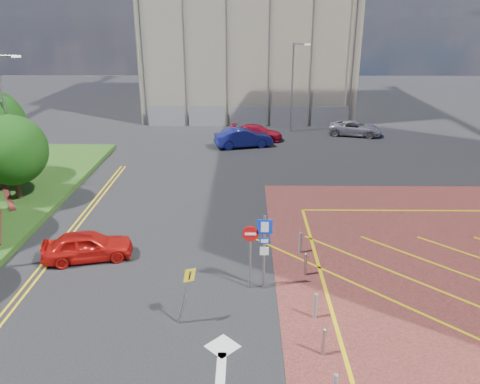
{
  "coord_description": "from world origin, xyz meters",
  "views": [
    {
      "loc": [
        -0.27,
        -15.36,
        10.45
      ],
      "look_at": [
        -0.49,
        3.73,
        3.12
      ],
      "focal_mm": 35.0,
      "sensor_mm": 36.0,
      "label": 1
    }
  ],
  "objects_px": {
    "car_silver_back": "(355,128)",
    "warning_sign": "(186,289)",
    "car_red_left": "(88,246)",
    "tree_c": "(11,150)",
    "car_red_back": "(257,133)",
    "lamp_back": "(293,84)",
    "sign_cluster": "(259,245)",
    "lamp_left_far": "(7,117)",
    "car_blue_back": "(243,138)"
  },
  "relations": [
    {
      "from": "car_silver_back",
      "to": "warning_sign",
      "type": "bearing_deg",
      "value": 172.14
    },
    {
      "from": "car_red_left",
      "to": "car_silver_back",
      "type": "bearing_deg",
      "value": -49.68
    },
    {
      "from": "warning_sign",
      "to": "car_silver_back",
      "type": "xyz_separation_m",
      "value": [
        12.01,
        27.84,
        -0.77
      ]
    },
    {
      "from": "tree_c",
      "to": "warning_sign",
      "type": "bearing_deg",
      "value": -45.42
    },
    {
      "from": "car_red_back",
      "to": "tree_c",
      "type": "bearing_deg",
      "value": 148.06
    },
    {
      "from": "tree_c",
      "to": "lamp_back",
      "type": "xyz_separation_m",
      "value": [
        17.58,
        18.0,
        1.17
      ]
    },
    {
      "from": "sign_cluster",
      "to": "car_silver_back",
      "type": "xyz_separation_m",
      "value": [
        9.41,
        25.5,
        -1.29
      ]
    },
    {
      "from": "lamp_back",
      "to": "car_silver_back",
      "type": "relative_size",
      "value": 1.69
    },
    {
      "from": "warning_sign",
      "to": "car_red_left",
      "type": "height_order",
      "value": "warning_sign"
    },
    {
      "from": "lamp_left_far",
      "to": "tree_c",
      "type": "bearing_deg",
      "value": -65.29
    },
    {
      "from": "lamp_back",
      "to": "warning_sign",
      "type": "bearing_deg",
      "value": -102.27
    },
    {
      "from": "lamp_back",
      "to": "sign_cluster",
      "type": "distance_m",
      "value": 27.38
    },
    {
      "from": "car_red_left",
      "to": "lamp_back",
      "type": "bearing_deg",
      "value": -38.17
    },
    {
      "from": "tree_c",
      "to": "car_red_back",
      "type": "bearing_deg",
      "value": 45.99
    },
    {
      "from": "tree_c",
      "to": "sign_cluster",
      "type": "distance_m",
      "value": 16.53
    },
    {
      "from": "sign_cluster",
      "to": "car_red_left",
      "type": "xyz_separation_m",
      "value": [
        -7.64,
        2.33,
        -1.28
      ]
    },
    {
      "from": "car_silver_back",
      "to": "car_blue_back",
      "type": "bearing_deg",
      "value": 127.43
    },
    {
      "from": "lamp_back",
      "to": "car_red_left",
      "type": "xyz_separation_m",
      "value": [
        -11.43,
        -24.68,
        -3.69
      ]
    },
    {
      "from": "lamp_left_far",
      "to": "car_red_back",
      "type": "relative_size",
      "value": 1.79
    },
    {
      "from": "car_red_back",
      "to": "car_silver_back",
      "type": "relative_size",
      "value": 0.94
    },
    {
      "from": "car_blue_back",
      "to": "warning_sign",
      "type": "bearing_deg",
      "value": 160.44
    },
    {
      "from": "lamp_back",
      "to": "car_blue_back",
      "type": "height_order",
      "value": "lamp_back"
    },
    {
      "from": "car_red_left",
      "to": "sign_cluster",
      "type": "bearing_deg",
      "value": -120.28
    },
    {
      "from": "tree_c",
      "to": "car_red_left",
      "type": "height_order",
      "value": "tree_c"
    },
    {
      "from": "sign_cluster",
      "to": "car_blue_back",
      "type": "distance_m",
      "value": 21.46
    },
    {
      "from": "lamp_back",
      "to": "car_red_left",
      "type": "distance_m",
      "value": 27.45
    },
    {
      "from": "tree_c",
      "to": "warning_sign",
      "type": "distance_m",
      "value": 16.05
    },
    {
      "from": "sign_cluster",
      "to": "warning_sign",
      "type": "xyz_separation_m",
      "value": [
        -2.6,
        -2.35,
        -0.52
      ]
    },
    {
      "from": "tree_c",
      "to": "car_silver_back",
      "type": "xyz_separation_m",
      "value": [
        23.2,
        16.48,
        -2.53
      ]
    },
    {
      "from": "lamp_back",
      "to": "car_red_left",
      "type": "bearing_deg",
      "value": -114.84
    },
    {
      "from": "tree_c",
      "to": "car_silver_back",
      "type": "height_order",
      "value": "tree_c"
    },
    {
      "from": "car_red_back",
      "to": "car_silver_back",
      "type": "distance_m",
      "value": 9.11
    },
    {
      "from": "car_red_back",
      "to": "car_blue_back",
      "type": "bearing_deg",
      "value": 165.6
    },
    {
      "from": "lamp_back",
      "to": "car_silver_back",
      "type": "height_order",
      "value": "lamp_back"
    },
    {
      "from": "sign_cluster",
      "to": "tree_c",
      "type": "bearing_deg",
      "value": 146.84
    },
    {
      "from": "tree_c",
      "to": "warning_sign",
      "type": "height_order",
      "value": "tree_c"
    },
    {
      "from": "lamp_left_far",
      "to": "car_blue_back",
      "type": "distance_m",
      "value": 17.87
    },
    {
      "from": "car_blue_back",
      "to": "car_silver_back",
      "type": "xyz_separation_m",
      "value": [
        10.12,
        4.08,
        -0.12
      ]
    },
    {
      "from": "car_red_left",
      "to": "car_red_back",
      "type": "bearing_deg",
      "value": -34.02
    },
    {
      "from": "sign_cluster",
      "to": "car_blue_back",
      "type": "bearing_deg",
      "value": 91.91
    },
    {
      "from": "car_red_left",
      "to": "lamp_left_far",
      "type": "bearing_deg",
      "value": 25.84
    },
    {
      "from": "lamp_back",
      "to": "lamp_left_far",
      "type": "bearing_deg",
      "value": -139.14
    },
    {
      "from": "car_silver_back",
      "to": "lamp_back",
      "type": "bearing_deg",
      "value": 90.36
    },
    {
      "from": "car_red_left",
      "to": "car_red_back",
      "type": "xyz_separation_m",
      "value": [
        8.1,
        21.44,
        -0.02
      ]
    },
    {
      "from": "warning_sign",
      "to": "car_silver_back",
      "type": "height_order",
      "value": "warning_sign"
    },
    {
      "from": "lamp_back",
      "to": "warning_sign",
      "type": "distance_m",
      "value": 30.19
    },
    {
      "from": "warning_sign",
      "to": "car_silver_back",
      "type": "distance_m",
      "value": 30.33
    },
    {
      "from": "warning_sign",
      "to": "sign_cluster",
      "type": "bearing_deg",
      "value": 42.03
    },
    {
      "from": "warning_sign",
      "to": "lamp_left_far",
      "type": "bearing_deg",
      "value": 132.2
    },
    {
      "from": "lamp_back",
      "to": "car_blue_back",
      "type": "relative_size",
      "value": 1.7
    }
  ]
}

